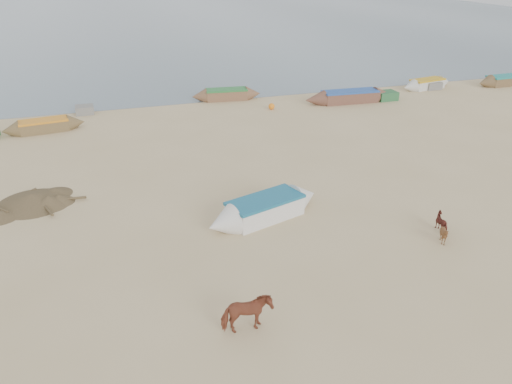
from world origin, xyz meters
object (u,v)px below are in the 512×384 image
(cow_adult, at_px, (247,314))
(near_canoe, at_px, (265,208))
(calf_front, at_px, (444,235))
(calf_right, at_px, (443,222))

(cow_adult, relative_size, near_canoe, 0.27)
(calf_front, relative_size, near_canoe, 0.14)
(calf_front, xyz_separation_m, calf_right, (0.60, 0.86, -0.01))
(calf_front, bearing_deg, cow_adult, -96.35)
(cow_adult, xyz_separation_m, near_canoe, (2.76, 6.42, -0.16))
(cow_adult, distance_m, calf_front, 8.91)
(calf_right, relative_size, near_canoe, 0.14)
(calf_front, bearing_deg, calf_right, 122.94)
(cow_adult, bearing_deg, near_canoe, -22.86)
(calf_front, xyz_separation_m, near_canoe, (-5.82, 4.03, 0.08))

